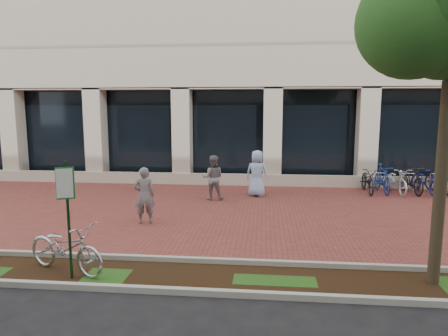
# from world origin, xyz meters

# --- Properties ---
(ground) EXTENTS (120.00, 120.00, 0.00)m
(ground) POSITION_xyz_m (0.00, 0.00, 0.00)
(ground) COLOR black
(ground) RESTS_ON ground
(brick_plaza) EXTENTS (40.00, 9.00, 0.01)m
(brick_plaza) POSITION_xyz_m (0.00, 0.00, 0.01)
(brick_plaza) COLOR brown
(brick_plaza) RESTS_ON ground
(planting_strip) EXTENTS (40.00, 1.50, 0.01)m
(planting_strip) POSITION_xyz_m (0.00, -5.25, 0.01)
(planting_strip) COLOR black
(planting_strip) RESTS_ON ground
(curb_plaza_side) EXTENTS (40.00, 0.12, 0.12)m
(curb_plaza_side) POSITION_xyz_m (0.00, -4.50, 0.06)
(curb_plaza_side) COLOR #A3A49B
(curb_plaza_side) RESTS_ON ground
(curb_street_side) EXTENTS (40.00, 0.12, 0.12)m
(curb_street_side) POSITION_xyz_m (0.00, -6.00, 0.06)
(curb_street_side) COLOR #A3A49B
(curb_street_side) RESTS_ON ground
(parking_sign) EXTENTS (0.34, 0.07, 2.33)m
(parking_sign) POSITION_xyz_m (-2.08, -5.56, 1.49)
(parking_sign) COLOR #133517
(parking_sign) RESTS_ON ground
(locked_bicycle) EXTENTS (2.11, 1.38, 1.05)m
(locked_bicycle) POSITION_xyz_m (-2.33, -5.25, 0.52)
(locked_bicycle) COLOR #B9BABE
(locked_bicycle) RESTS_ON ground
(pedestrian_left) EXTENTS (0.69, 0.56, 1.66)m
(pedestrian_left) POSITION_xyz_m (-1.79, -1.65, 0.83)
(pedestrian_left) COLOR slate
(pedestrian_left) RESTS_ON ground
(pedestrian_mid) EXTENTS (0.84, 0.68, 1.65)m
(pedestrian_mid) POSITION_xyz_m (-0.21, 1.58, 0.82)
(pedestrian_mid) COLOR slate
(pedestrian_mid) RESTS_ON ground
(pedestrian_right) EXTENTS (0.98, 0.76, 1.77)m
(pedestrian_right) POSITION_xyz_m (1.39, 2.35, 0.89)
(pedestrian_right) COLOR #9CBBE9
(pedestrian_right) RESTS_ON ground
(bollard) EXTENTS (0.12, 0.12, 0.86)m
(bollard) POSITION_xyz_m (7.20, 4.00, 0.44)
(bollard) COLOR silver
(bollard) RESTS_ON ground
(bike_rack_cluster) EXTENTS (3.60, 2.05, 1.14)m
(bike_rack_cluster) POSITION_xyz_m (7.13, 3.47, 0.54)
(bike_rack_cluster) COLOR black
(bike_rack_cluster) RESTS_ON ground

